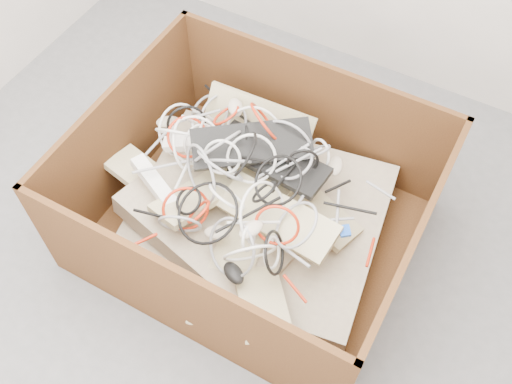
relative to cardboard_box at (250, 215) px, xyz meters
The scene contains 9 objects.
ground 0.29m from the cardboard_box, 112.14° to the right, with size 3.00×3.00×0.00m, color #58585A.
room_shell 1.13m from the cardboard_box, 112.14° to the right, with size 3.04×3.04×2.50m.
cardboard_box is the anchor object (origin of this frame).
keyboard_pile 0.15m from the cardboard_box, 160.71° to the right, with size 1.09×0.98×0.37m.
mice_scatter 0.22m from the cardboard_box, 157.89° to the right, with size 0.84×0.74×0.16m.
power_strip_left 0.37m from the cardboard_box, 164.53° to the left, with size 0.31×0.06×0.04m, color white.
power_strip_right 0.42m from the cardboard_box, 153.83° to the right, with size 0.30×0.06×0.04m, color white.
vga_plug 0.47m from the cardboard_box, ahead, with size 0.04×0.04×0.02m, color #0C43C1.
cable_tangle 0.27m from the cardboard_box, 166.81° to the left, with size 1.06×0.89×0.41m.
Camera 1 is at (0.77, -0.94, 2.26)m, focal length 41.37 mm.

